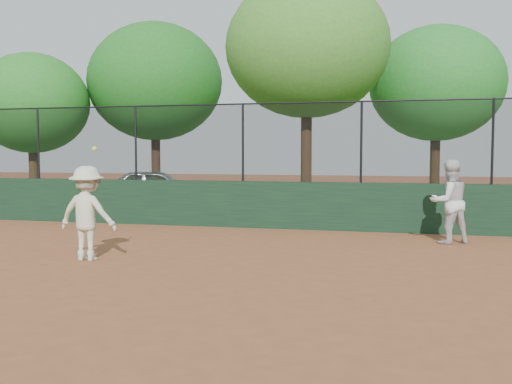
% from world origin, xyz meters
% --- Properties ---
extents(ground, '(80.00, 80.00, 0.00)m').
position_xyz_m(ground, '(0.00, 0.00, 0.00)').
color(ground, brown).
rests_on(ground, ground).
extents(back_wall, '(26.00, 0.20, 1.20)m').
position_xyz_m(back_wall, '(0.00, 6.00, 0.60)').
color(back_wall, '#17331E').
rests_on(back_wall, ground).
extents(grass_strip, '(36.00, 12.00, 0.01)m').
position_xyz_m(grass_strip, '(0.00, 12.00, 0.00)').
color(grass_strip, '#39591B').
rests_on(grass_strip, ground).
extents(parked_car, '(4.28, 2.79, 1.35)m').
position_xyz_m(parked_car, '(-4.99, 10.66, 0.68)').
color(parked_car, '#9DA2A6').
rests_on(parked_car, ground).
extents(player_second, '(1.07, 0.98, 1.79)m').
position_xyz_m(player_second, '(4.46, 4.59, 0.89)').
color(player_second, silver).
rests_on(player_second, ground).
extents(player_main, '(1.12, 0.69, 2.05)m').
position_xyz_m(player_main, '(-2.02, 0.99, 0.85)').
color(player_main, beige).
rests_on(player_main, ground).
extents(fence_assembly, '(26.00, 0.06, 2.00)m').
position_xyz_m(fence_assembly, '(-0.03, 6.00, 2.24)').
color(fence_assembly, black).
rests_on(fence_assembly, back_wall).
extents(tree_0, '(4.36, 3.96, 5.68)m').
position_xyz_m(tree_0, '(-10.09, 10.80, 3.78)').
color(tree_0, '#4B321B').
rests_on(tree_0, ground).
extents(tree_1, '(5.40, 4.91, 7.08)m').
position_xyz_m(tree_1, '(-6.08, 13.10, 4.74)').
color(tree_1, '#432917').
rests_on(tree_1, ground).
extents(tree_2, '(5.29, 4.81, 7.62)m').
position_xyz_m(tree_2, '(0.47, 10.26, 5.32)').
color(tree_2, '#412917').
rests_on(tree_2, ground).
extents(tree_3, '(4.73, 4.30, 6.43)m').
position_xyz_m(tree_3, '(4.65, 13.25, 4.37)').
color(tree_3, '#382312').
rests_on(tree_3, ground).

